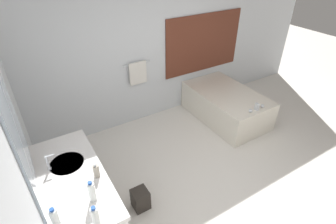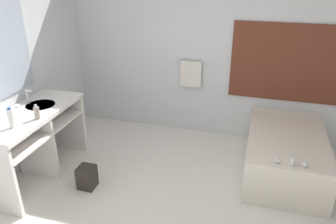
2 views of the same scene
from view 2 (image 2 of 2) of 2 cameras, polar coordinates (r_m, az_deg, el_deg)
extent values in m
cube|color=silver|center=(4.94, 7.77, 10.62)|extent=(7.40, 0.06, 2.70)
cube|color=brown|center=(4.90, 20.95, 7.85)|extent=(1.70, 0.02, 1.10)
cylinder|color=silver|center=(4.98, 4.06, 8.50)|extent=(0.50, 0.02, 0.02)
cube|color=silver|center=(5.02, 3.98, 6.61)|extent=(0.32, 0.04, 0.40)
cube|color=white|center=(4.23, -22.99, -0.28)|extent=(0.62, 1.46, 0.05)
cube|color=white|center=(4.32, -22.48, -3.10)|extent=(0.59, 1.38, 0.02)
cylinder|color=white|center=(4.40, -21.19, 0.28)|extent=(0.36, 0.36, 0.15)
cube|color=white|center=(4.43, -22.02, -5.66)|extent=(0.57, 0.04, 0.86)
cube|color=white|center=(4.92, -17.21, -1.76)|extent=(0.57, 0.04, 0.86)
cylinder|color=silver|center=(4.02, -25.19, -4.52)|extent=(0.13, 0.40, 0.13)
cylinder|color=silver|center=(4.52, -19.45, -0.31)|extent=(0.13, 0.40, 0.13)
cylinder|color=silver|center=(4.47, -23.12, 1.52)|extent=(0.04, 0.04, 0.02)
cylinder|color=silver|center=(4.44, -23.31, 2.58)|extent=(0.02, 0.02, 0.16)
cube|color=silver|center=(4.39, -23.06, 3.38)|extent=(0.07, 0.01, 0.01)
cube|color=silver|center=(4.54, 19.65, -6.79)|extent=(0.96, 1.60, 0.55)
ellipsoid|color=white|center=(4.48, 19.87, -5.43)|extent=(0.69, 1.15, 0.30)
cube|color=silver|center=(3.77, 20.73, -7.86)|extent=(0.04, 0.07, 0.12)
sphere|color=silver|center=(3.77, 18.54, -8.02)|extent=(0.06, 0.06, 0.06)
sphere|color=silver|center=(3.80, 22.77, -8.45)|extent=(0.06, 0.06, 0.06)
cylinder|color=silver|center=(3.85, -25.64, -1.04)|extent=(0.07, 0.07, 0.21)
cylinder|color=#1E4CA8|center=(3.81, -25.96, 0.54)|extent=(0.04, 0.04, 0.02)
cylinder|color=gray|center=(3.97, -21.87, -0.16)|extent=(0.06, 0.06, 0.14)
cylinder|color=silver|center=(3.93, -22.07, 0.98)|extent=(0.03, 0.03, 0.03)
cube|color=#2D2823|center=(4.19, -13.94, -10.94)|extent=(0.20, 0.20, 0.28)
camera|label=1|loc=(2.85, -61.69, 20.26)|focal=28.00mm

